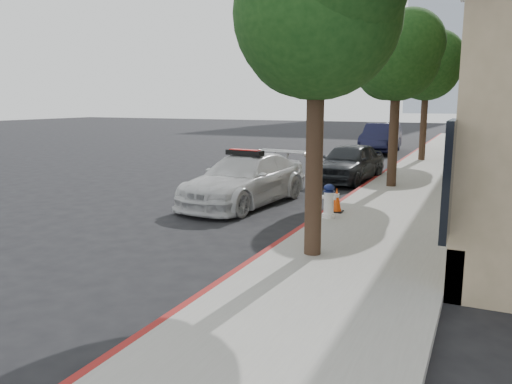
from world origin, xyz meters
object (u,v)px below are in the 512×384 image
object	(u,v)px
parked_car_far	(381,138)
fire_hydrant	(329,201)
parked_car_mid	(349,162)
traffic_cone	(337,200)
police_car	(245,179)

from	to	relation	value
parked_car_far	fire_hydrant	bearing A→B (deg)	-85.35
parked_car_far	parked_car_mid	bearing A→B (deg)	-87.25
parked_car_far	fire_hydrant	world-z (taller)	parked_car_far
parked_car_far	traffic_cone	distance (m)	16.67
parked_car_far	traffic_cone	size ratio (longest dim) A/B	8.08
police_car	parked_car_mid	xyz separation A→B (m)	(1.65, 5.13, -0.00)
parked_car_mid	traffic_cone	world-z (taller)	parked_car_mid
police_car	fire_hydrant	bearing A→B (deg)	-17.92
fire_hydrant	traffic_cone	xyz separation A→B (m)	(0.00, 0.67, -0.09)
police_car	parked_car_mid	world-z (taller)	police_car
police_car	parked_car_far	size ratio (longest dim) A/B	1.01
police_car	fire_hydrant	xyz separation A→B (m)	(2.80, -1.26, -0.15)
traffic_cone	parked_car_far	bearing A→B (deg)	97.31
police_car	parked_car_far	xyz separation A→B (m)	(0.68, 15.95, 0.12)
fire_hydrant	traffic_cone	distance (m)	0.68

